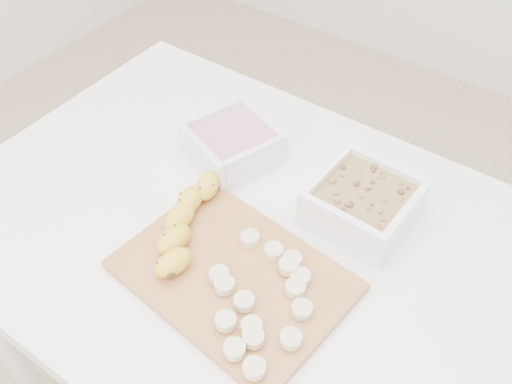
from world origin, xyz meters
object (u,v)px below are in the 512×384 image
Objects in this scene: table at (246,263)px; cutting_board at (234,276)px; bowl_granola at (363,203)px; banana at (186,223)px; bowl_yogurt at (233,143)px.

cutting_board is (0.04, -0.09, 0.10)m from table.
table is at bearing -138.08° from bowl_granola.
table is 0.16m from banana.
table is 0.15m from cutting_board.
table is at bearing 37.17° from banana.
bowl_granola is at bearing 34.13° from banana.
bowl_yogurt is 0.27m from cutting_board.
bowl_yogurt reaches higher than table.
bowl_granola is (0.26, 0.00, 0.00)m from bowl_yogurt.
banana is at bearing 168.23° from cutting_board.
table is 5.45× the size of bowl_yogurt.
banana is (-0.21, -0.20, -0.00)m from bowl_granola.
bowl_granola is 0.49× the size of cutting_board.
bowl_yogurt is at bearing 96.28° from banana.
bowl_yogurt is 0.20m from banana.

